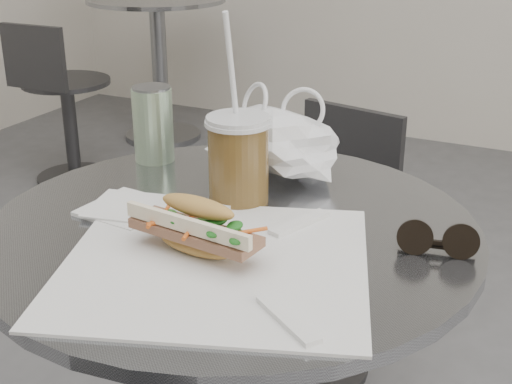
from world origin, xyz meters
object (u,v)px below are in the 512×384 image
at_px(banh_mi, 196,227).
at_px(sunglasses, 438,242).
at_px(cafe_table, 234,371).
at_px(bg_chair, 63,113).
at_px(bg_table, 159,52).
at_px(iced_coffee, 238,158).
at_px(chair_far, 320,260).
at_px(drink_can, 153,124).

distance_m(banh_mi, sunglasses, 0.34).
relative_size(cafe_table, bg_chair, 1.04).
height_order(bg_table, iced_coffee, iced_coffee).
xyz_separation_m(chair_far, banh_mi, (0.12, -0.82, 0.47)).
height_order(sunglasses, drink_can, drink_can).
bearing_deg(banh_mi, chair_far, 105.51).
distance_m(chair_far, bg_chair, 1.69).
height_order(chair_far, banh_mi, banh_mi).
relative_size(cafe_table, iced_coffee, 2.45).
bearing_deg(banh_mi, bg_chair, 143.02).
bearing_deg(banh_mi, cafe_table, 99.60).
height_order(bg_table, drink_can, drink_can).
xyz_separation_m(cafe_table, chair_far, (-0.12, 0.70, -0.15)).
xyz_separation_m(bg_table, drink_can, (1.33, -2.01, 0.35)).
bearing_deg(bg_chair, drink_can, -44.94).
height_order(cafe_table, bg_chair, cafe_table).
bearing_deg(bg_table, iced_coffee, -53.45).
relative_size(chair_far, sunglasses, 6.16).
distance_m(bg_chair, drink_can, 1.93).
relative_size(bg_table, iced_coffee, 2.39).
relative_size(bg_table, bg_chair, 1.01).
relative_size(iced_coffee, sunglasses, 2.72).
xyz_separation_m(sunglasses, drink_can, (-0.57, 0.15, 0.05)).
bearing_deg(sunglasses, chair_far, 108.89).
relative_size(cafe_table, drink_can, 5.32).
height_order(bg_table, chair_far, bg_table).
distance_m(cafe_table, bg_table, 2.72).
bearing_deg(cafe_table, drink_can, 144.59).
xyz_separation_m(chair_far, bg_chair, (-1.51, 0.76, 0.01)).
bearing_deg(chair_far, cafe_table, 111.45).
bearing_deg(bg_chair, cafe_table, -43.78).
bearing_deg(bg_chair, chair_far, -28.56).
height_order(cafe_table, iced_coffee, iced_coffee).
distance_m(bg_table, drink_can, 2.44).
relative_size(bg_table, banh_mi, 2.96).
bearing_deg(drink_can, bg_chair, 136.82).
relative_size(chair_far, drink_can, 4.91).
relative_size(bg_chair, iced_coffee, 2.36).
relative_size(bg_chair, drink_can, 5.11).
bearing_deg(drink_can, sunglasses, -14.93).
bearing_deg(bg_table, bg_chair, -92.14).
bearing_deg(iced_coffee, cafe_table, -69.38).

